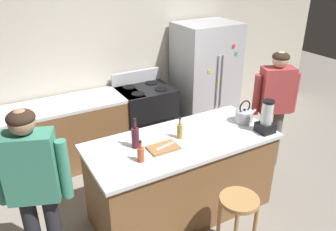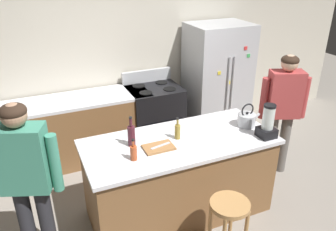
% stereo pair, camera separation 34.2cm
% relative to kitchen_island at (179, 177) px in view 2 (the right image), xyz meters
% --- Properties ---
extents(ground_plane, '(14.00, 14.00, 0.00)m').
position_rel_kitchen_island_xyz_m(ground_plane, '(0.00, 0.00, -0.46)').
color(ground_plane, gray).
extents(back_wall, '(8.00, 0.10, 2.70)m').
position_rel_kitchen_island_xyz_m(back_wall, '(0.00, 1.95, 0.89)').
color(back_wall, beige).
rests_on(back_wall, ground_plane).
extents(kitchen_island, '(1.99, 0.88, 0.92)m').
position_rel_kitchen_island_xyz_m(kitchen_island, '(0.00, 0.00, 0.00)').
color(kitchen_island, brown).
rests_on(kitchen_island, ground_plane).
extents(back_counter_run, '(2.00, 0.64, 0.92)m').
position_rel_kitchen_island_xyz_m(back_counter_run, '(-0.80, 1.55, -0.00)').
color(back_counter_run, brown).
rests_on(back_counter_run, ground_plane).
extents(refrigerator, '(0.90, 0.73, 1.75)m').
position_rel_kitchen_island_xyz_m(refrigerator, '(1.35, 1.50, 0.42)').
color(refrigerator, '#B7BABF').
rests_on(refrigerator, ground_plane).
extents(stove_range, '(0.76, 0.65, 1.10)m').
position_rel_kitchen_island_xyz_m(stove_range, '(0.31, 1.52, 0.01)').
color(stove_range, black).
rests_on(stove_range, ground_plane).
extents(person_by_island_left, '(0.58, 0.35, 1.63)m').
position_rel_kitchen_island_xyz_m(person_by_island_left, '(-1.47, -0.11, 0.52)').
color(person_by_island_left, '#26262B').
rests_on(person_by_island_left, ground_plane).
extents(person_by_sink_right, '(0.58, 0.35, 1.59)m').
position_rel_kitchen_island_xyz_m(person_by_sink_right, '(1.52, 0.22, 0.50)').
color(person_by_sink_right, '#66605B').
rests_on(person_by_sink_right, ground_plane).
extents(bar_stool, '(0.36, 0.36, 0.66)m').
position_rel_kitchen_island_xyz_m(bar_stool, '(0.12, -0.78, 0.05)').
color(bar_stool, '#B7844C').
rests_on(bar_stool, ground_plane).
extents(blender_appliance, '(0.17, 0.17, 0.36)m').
position_rel_kitchen_island_xyz_m(blender_appliance, '(0.86, -0.29, 0.61)').
color(blender_appliance, black).
rests_on(blender_appliance, kitchen_island).
extents(bottle_cooking_sauce, '(0.06, 0.06, 0.22)m').
position_rel_kitchen_island_xyz_m(bottle_cooking_sauce, '(-0.55, -0.16, 0.53)').
color(bottle_cooking_sauce, '#B24C26').
rests_on(bottle_cooking_sauce, kitchen_island).
extents(bottle_wine, '(0.08, 0.08, 0.32)m').
position_rel_kitchen_island_xyz_m(bottle_wine, '(-0.48, 0.10, 0.57)').
color(bottle_wine, '#471923').
rests_on(bottle_wine, kitchen_island).
extents(bottle_vinegar, '(0.06, 0.06, 0.24)m').
position_rel_kitchen_island_xyz_m(bottle_vinegar, '(-0.01, 0.04, 0.54)').
color(bottle_vinegar, olive).
rests_on(bottle_vinegar, kitchen_island).
extents(tea_kettle, '(0.28, 0.20, 0.27)m').
position_rel_kitchen_island_xyz_m(tea_kettle, '(0.82, 0.00, 0.53)').
color(tea_kettle, '#B7BABF').
rests_on(tea_kettle, kitchen_island).
extents(cutting_board, '(0.30, 0.20, 0.02)m').
position_rel_kitchen_island_xyz_m(cutting_board, '(-0.26, -0.06, 0.47)').
color(cutting_board, '#9E6B3D').
rests_on(cutting_board, kitchen_island).
extents(chef_knife, '(0.22, 0.07, 0.01)m').
position_rel_kitchen_island_xyz_m(chef_knife, '(-0.24, -0.06, 0.48)').
color(chef_knife, '#B7BABF').
rests_on(chef_knife, cutting_board).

